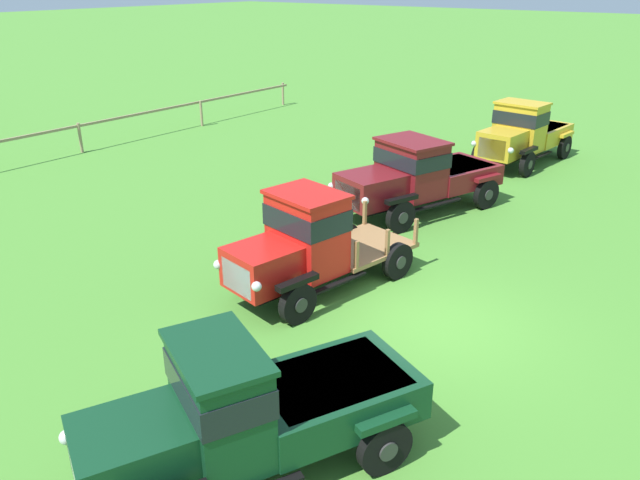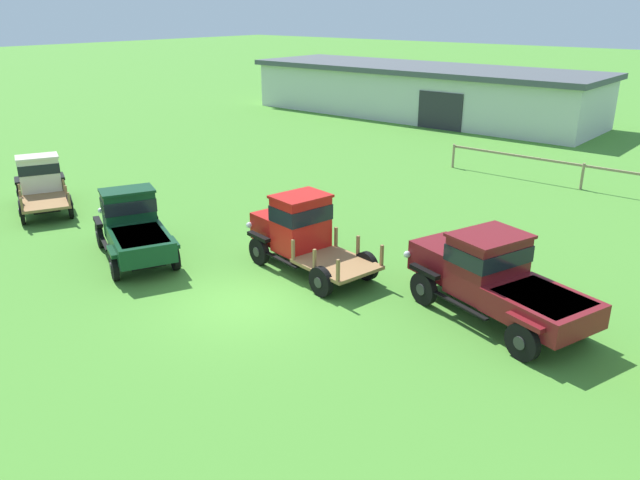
{
  "view_description": "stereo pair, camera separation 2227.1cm",
  "coord_description": "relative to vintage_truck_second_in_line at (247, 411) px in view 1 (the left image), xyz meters",
  "views": [
    {
      "loc": [
        -10.11,
        -4.93,
        6.51
      ],
      "look_at": [
        0.11,
        3.01,
        1.0
      ],
      "focal_mm": 35.0,
      "sensor_mm": 36.0,
      "label": 1
    },
    {
      "loc": [
        11.41,
        -10.54,
        7.64
      ],
      "look_at": [
        0.11,
        3.01,
        1.0
      ],
      "focal_mm": 35.0,
      "sensor_mm": 36.0,
      "label": 2
    }
  ],
  "objects": [
    {
      "name": "vintage_truck_back_of_row",
      "position": [
        17.62,
        2.97,
        0.09
      ],
      "size": [
        5.14,
        2.39,
        2.33
      ],
      "color": "black",
      "rests_on": "ground"
    },
    {
      "name": "vintage_truck_far_side",
      "position": [
        10.72,
        3.49,
        0.08
      ],
      "size": [
        5.61,
        3.49,
        2.21
      ],
      "color": "black",
      "rests_on": "ground"
    },
    {
      "name": "vintage_truck_midrow_center",
      "position": [
        4.66,
        2.8,
        0.15
      ],
      "size": [
        4.92,
        2.62,
        2.33
      ],
      "color": "black",
      "rests_on": "ground"
    },
    {
      "name": "paddock_fence",
      "position": [
        11.53,
        17.33,
        -0.14
      ],
      "size": [
        18.92,
        0.53,
        1.18
      ],
      "color": "#997F60",
      "rests_on": "ground"
    },
    {
      "name": "vintage_truck_second_in_line",
      "position": [
        0.0,
        0.0,
        0.0
      ],
      "size": [
        5.06,
        3.44,
        2.15
      ],
      "color": "black",
      "rests_on": "ground"
    },
    {
      "name": "ground_plane",
      "position": [
        5.28,
        -0.08,
        -1.05
      ],
      "size": [
        240.0,
        240.0,
        0.0
      ],
      "primitive_type": "plane",
      "color": "#47842D"
    }
  ]
}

